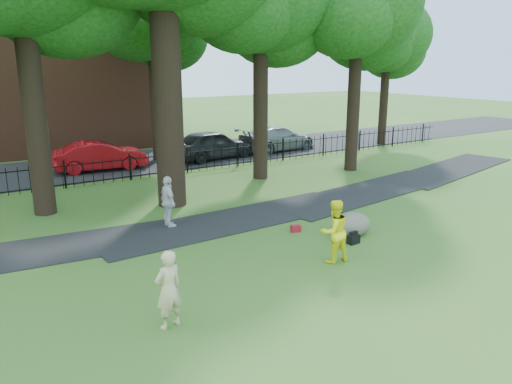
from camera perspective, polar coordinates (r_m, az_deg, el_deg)
ground at (r=14.39m, az=1.74°, el=-8.05°), size 120.00×120.00×0.00m
footpath at (r=17.99m, az=-2.64°, el=-3.29°), size 36.07×3.85×0.03m
street at (r=28.51m, az=-16.72°, el=2.91°), size 80.00×7.00×0.02m
iron_fence at (r=24.64m, az=-14.20°, el=2.70°), size 44.00×0.04×1.20m
woman at (r=10.96m, az=-9.97°, el=-10.90°), size 0.71×0.54×1.76m
man at (r=14.30m, az=8.93°, el=-4.46°), size 0.95×0.77×1.83m
pedestrian at (r=17.31m, az=-10.01°, el=-1.12°), size 0.46×1.06×1.80m
boulder at (r=16.78m, az=10.89°, el=-3.49°), size 1.46×1.17×0.79m
backpack at (r=16.04m, az=11.06°, el=-5.32°), size 0.40×0.26×0.29m
red_bag at (r=16.86m, az=4.56°, el=-4.18°), size 0.37×0.29×0.22m
red_sedan at (r=27.20m, az=-17.39°, el=3.96°), size 4.81×2.08×1.54m
grey_car at (r=29.13m, az=-5.00°, el=5.44°), size 5.20×2.51×1.71m
silver_car at (r=31.86m, az=2.41°, el=6.15°), size 5.54×2.70×1.55m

